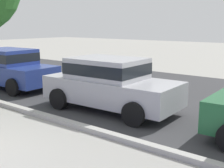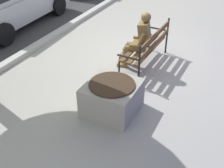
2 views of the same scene
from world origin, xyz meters
name	(u,v)px [view 1 (image 1 of 2)]	position (x,y,z in m)	size (l,w,h in m)	color
street_surface	(151,92)	(0.00, 7.50, 0.00)	(60.00, 9.00, 0.01)	#38383A
curb_stone	(59,120)	(0.00, 2.90, 0.06)	(60.00, 0.20, 0.12)	#B2AFA8
parked_car_blue	(9,67)	(-4.94, 4.66, 0.84)	(4.17, 2.06, 1.56)	navy
parked_car_silver	(110,82)	(0.29, 4.66, 0.84)	(4.17, 2.06, 1.56)	#B7B7BC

